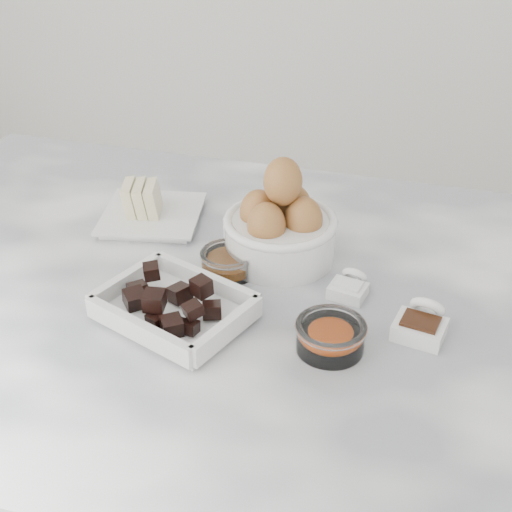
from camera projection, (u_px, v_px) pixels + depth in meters
The scene contains 9 objects.
marble_slab at pixel (236, 302), 0.98m from camera, with size 1.20×0.80×0.04m, color white.
chocolate_dish at pixel (174, 304), 0.90m from camera, with size 0.22×0.20×0.05m.
butter_plate at pixel (150, 209), 1.12m from camera, with size 0.18×0.18×0.06m.
sugar_ramekin at pixel (250, 238), 1.03m from camera, with size 0.08×0.08×0.05m.
egg_bowl at pixel (280, 227), 1.01m from camera, with size 0.16×0.16×0.16m.
honey_bowl at pixel (228, 262), 0.99m from camera, with size 0.08×0.08×0.03m.
zest_bowl at pixel (330, 335), 0.85m from camera, with size 0.09×0.09×0.04m.
vanilla_spoon at pixel (421, 323), 0.88m from camera, with size 0.07×0.08×0.05m.
salt_spoon at pixel (349, 287), 0.95m from camera, with size 0.05×0.06×0.04m.
Camera 1 is at (0.24, -0.75, 1.49)m, focal length 50.00 mm.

